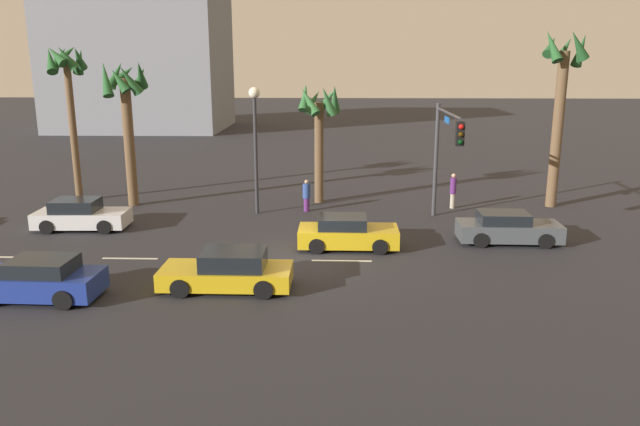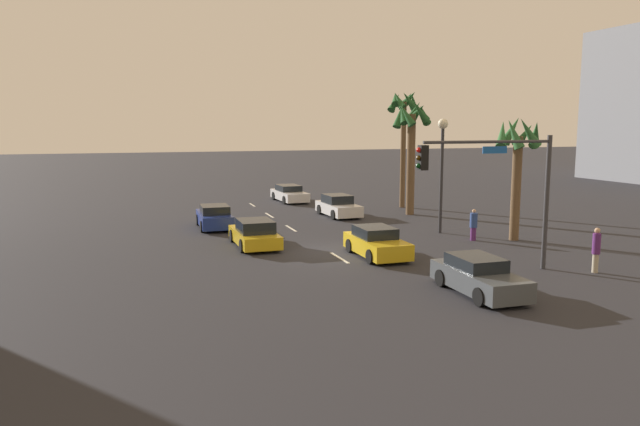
{
  "view_description": "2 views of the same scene",
  "coord_description": "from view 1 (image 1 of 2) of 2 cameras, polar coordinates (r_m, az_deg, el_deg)",
  "views": [
    {
      "loc": [
        1.25,
        -22.52,
        7.51
      ],
      "look_at": [
        0.49,
        -0.89,
        2.14
      ],
      "focal_mm": 34.2,
      "sensor_mm": 36.0,
      "label": 1
    },
    {
      "loc": [
        26.74,
        -9.25,
        6.02
      ],
      "look_at": [
        1.19,
        -0.9,
        2.09
      ],
      "focal_mm": 34.15,
      "sensor_mm": 36.0,
      "label": 2
    }
  ],
  "objects": [
    {
      "name": "traffic_signal",
      "position": [
        28.37,
        11.55,
        6.31
      ],
      "size": [
        0.32,
        6.13,
        5.59
      ],
      "color": "#38383D",
      "rests_on": "ground_plane"
    },
    {
      "name": "palm_tree_0",
      "position": [
        33.58,
        -17.64,
        9.85
      ],
      "size": [
        2.73,
        2.61,
        7.7
      ],
      "color": "brown",
      "rests_on": "ground_plane"
    },
    {
      "name": "car_1",
      "position": [
        27.12,
        17.15,
        -1.4
      ],
      "size": [
        4.29,
        1.83,
        1.33
      ],
      "color": "#474C51",
      "rests_on": "ground_plane"
    },
    {
      "name": "pedestrian_0",
      "position": [
        32.73,
        12.34,
        2.15
      ],
      "size": [
        0.33,
        0.33,
        1.86
      ],
      "color": "#B2A58C",
      "rests_on": "ground_plane"
    },
    {
      "name": "car_4",
      "position": [
        25.2,
        2.54,
        -1.91
      ],
      "size": [
        4.11,
        1.9,
        1.36
      ],
      "color": "gold",
      "rests_on": "ground_plane"
    },
    {
      "name": "lane_stripe_2",
      "position": [
        25.14,
        -17.35,
        -4.08
      ],
      "size": [
        2.21,
        0.14,
        0.01
      ],
      "primitive_type": "cube",
      "color": "silver",
      "rests_on": "ground_plane"
    },
    {
      "name": "car_3",
      "position": [
        30.14,
        -21.48,
        -0.21
      ],
      "size": [
        4.22,
        2.03,
        1.4
      ],
      "color": "silver",
      "rests_on": "ground_plane"
    },
    {
      "name": "ground_plane",
      "position": [
        23.77,
        -1.1,
        -4.48
      ],
      "size": [
        220.0,
        220.0,
        0.0
      ],
      "primitive_type": "plane",
      "color": "#28282D"
    },
    {
      "name": "pedestrian_1",
      "position": [
        31.38,
        -1.27,
        1.7
      ],
      "size": [
        0.42,
        0.42,
        1.65
      ],
      "color": "#59266B",
      "rests_on": "ground_plane"
    },
    {
      "name": "building_0",
      "position": [
        73.83,
        -16.35,
        13.83
      ],
      "size": [
        18.56,
        14.83,
        16.09
      ],
      "primitive_type": "cube",
      "rotation": [
        0.0,
        0.0,
        0.01
      ],
      "color": "gray",
      "rests_on": "ground_plane"
    },
    {
      "name": "palm_tree_1",
      "position": [
        34.08,
        21.66,
        10.66
      ],
      "size": [
        2.5,
        2.39,
        9.17
      ],
      "color": "brown",
      "rests_on": "ground_plane"
    },
    {
      "name": "lane_stripe_3",
      "position": [
        23.74,
        2.05,
        -4.49
      ],
      "size": [
        2.33,
        0.14,
        0.01
      ],
      "primitive_type": "cube",
      "color": "silver",
      "rests_on": "ground_plane"
    },
    {
      "name": "car_2",
      "position": [
        20.95,
        -8.57,
        -5.42
      ],
      "size": [
        4.42,
        1.97,
        1.35
      ],
      "color": "gold",
      "rests_on": "ground_plane"
    },
    {
      "name": "palm_tree_3",
      "position": [
        32.86,
        -0.04,
        9.03
      ],
      "size": [
        2.48,
        2.64,
        6.52
      ],
      "color": "brown",
      "rests_on": "ground_plane"
    },
    {
      "name": "palm_tree_2",
      "position": [
        35.81,
        -22.56,
        11.53
      ],
      "size": [
        2.39,
        2.26,
        8.52
      ],
      "color": "brown",
      "rests_on": "ground_plane"
    },
    {
      "name": "streetlamp",
      "position": [
        30.52,
        -6.09,
        8.06
      ],
      "size": [
        0.56,
        0.56,
        6.33
      ],
      "color": "#2D2D33",
      "rests_on": "ground_plane"
    },
    {
      "name": "car_0",
      "position": [
        21.89,
        -24.9,
        -5.7
      ],
      "size": [
        4.17,
        1.97,
        1.37
      ],
      "color": "navy",
      "rests_on": "ground_plane"
    }
  ]
}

